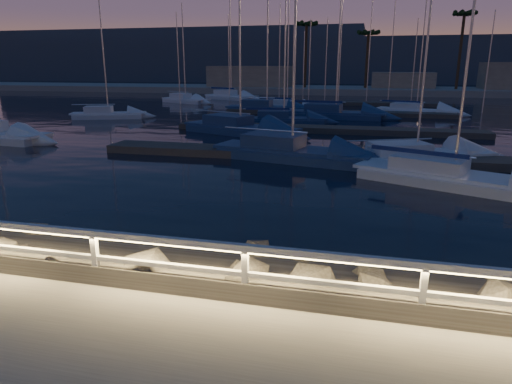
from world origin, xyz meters
TOP-DOWN VIEW (x-y plane):
  - ground at (0.00, 0.00)m, footprint 400.00×400.00m
  - harbor_water at (0.00, 31.22)m, footprint 400.00×440.00m
  - guard_rail at (-0.07, -0.00)m, footprint 44.11×0.12m
  - riprap at (1.30, 1.09)m, footprint 36.48×3.15m
  - floating_docks at (0.00, 32.50)m, footprint 22.00×36.00m
  - far_shore at (-0.12, 74.05)m, footprint 160.00×14.00m
  - palm_left at (-8.00, 72.00)m, footprint 3.00×3.00m
  - palm_center at (2.00, 73.00)m, footprint 3.00×3.00m
  - palm_right at (16.00, 72.00)m, footprint 3.00×3.00m
  - distant_hills at (-22.13, 133.69)m, footprint 230.00×37.50m
  - sailboat_b at (-0.96, 15.64)m, footprint 8.48×4.14m
  - sailboat_d at (6.21, 12.09)m, footprint 8.01×5.10m
  - sailboat_e at (-20.17, 30.03)m, footprint 6.72×4.01m
  - sailboat_f at (-3.99, 29.80)m, footprint 7.17×3.38m
  - sailboat_g at (-6.02, 23.90)m, footprint 9.01×5.62m
  - sailboat_h at (5.17, 16.27)m, footprint 7.78×5.07m
  - sailboat_i at (-20.18, 48.36)m, footprint 7.21×4.70m
  - sailboat_j at (-7.48, 38.97)m, footprint 8.34×2.66m
  - sailboat_k at (-0.26, 35.27)m, footprint 9.13×3.58m
  - sailboat_l at (7.23, 40.68)m, footprint 7.99×4.62m
  - sailboat_m at (-16.15, 55.08)m, footprint 8.26×5.12m
  - sailboat_n at (-5.95, 42.32)m, footprint 6.74×2.31m

SIDE VIEW (x-z plane):
  - harbor_water at x=0.00m, z-range -1.27..-0.67m
  - floating_docks at x=0.00m, z-range -0.60..-0.20m
  - sailboat_h at x=5.17m, z-range -6.64..6.23m
  - sailboat_l at x=7.23m, z-range -6.73..6.33m
  - sailboat_n at x=-5.95m, z-range -5.87..5.46m
  - sailboat_d at x=6.21m, z-range -6.81..6.41m
  - sailboat_f at x=-3.99m, z-range -6.09..5.70m
  - sailboat_e at x=-20.17m, z-range -5.76..5.39m
  - sailboat_i at x=-20.18m, z-range -6.20..5.88m
  - sailboat_g at x=-6.02m, z-range -7.59..7.29m
  - sailboat_b at x=-0.96m, z-range -7.11..6.82m
  - sailboat_k at x=-0.26m, z-range -7.70..7.41m
  - sailboat_j at x=-7.48m, z-range -7.20..6.92m
  - riprap at x=1.30m, z-range -0.85..0.59m
  - sailboat_m at x=-16.15m, z-range -7.00..6.75m
  - ground at x=0.00m, z-range 0.00..0.00m
  - far_shore at x=-0.12m, z-range -2.31..2.89m
  - guard_rail at x=-0.07m, z-range 0.24..1.30m
  - distant_hills at x=-22.13m, z-range -4.26..13.74m
  - palm_center at x=2.00m, z-range 3.93..13.63m
  - palm_left at x=-8.00m, z-range 4.54..15.74m
  - palm_right at x=16.00m, z-range 4.93..17.13m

